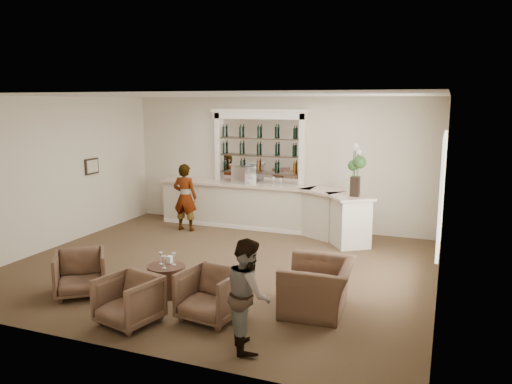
{
  "coord_description": "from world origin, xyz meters",
  "views": [
    {
      "loc": [
        4.04,
        -8.48,
        3.19
      ],
      "look_at": [
        0.4,
        0.9,
        1.36
      ],
      "focal_mm": 35.0,
      "sensor_mm": 36.0,
      "label": 1
    }
  ],
  "objects_px": {
    "armchair_far": "(318,286)",
    "espresso_machine": "(244,175)",
    "armchair_center": "(129,300)",
    "bar_counter": "(265,207)",
    "guest": "(248,294)",
    "armchair_left": "(80,273)",
    "armchair_right": "(211,294)",
    "cocktail_table": "(167,280)",
    "sommelier": "(185,197)",
    "flower_vase": "(356,167)"
  },
  "relations": [
    {
      "from": "armchair_far",
      "to": "espresso_machine",
      "type": "distance_m",
      "value": 5.48
    },
    {
      "from": "armchair_center",
      "to": "armchair_far",
      "type": "xyz_separation_m",
      "value": [
        2.43,
        1.45,
        0.03
      ]
    },
    {
      "from": "bar_counter",
      "to": "guest",
      "type": "distance_m",
      "value": 6.12
    },
    {
      "from": "bar_counter",
      "to": "armchair_left",
      "type": "relative_size",
      "value": 6.99
    },
    {
      "from": "guest",
      "to": "armchair_far",
      "type": "relative_size",
      "value": 1.23
    },
    {
      "from": "armchair_left",
      "to": "armchair_right",
      "type": "height_order",
      "value": "armchair_right"
    },
    {
      "from": "armchair_right",
      "to": "guest",
      "type": "bearing_deg",
      "value": -27.81
    },
    {
      "from": "armchair_right",
      "to": "cocktail_table",
      "type": "bearing_deg",
      "value": 159.41
    },
    {
      "from": "guest",
      "to": "bar_counter",
      "type": "bearing_deg",
      "value": -12.4
    },
    {
      "from": "sommelier",
      "to": "armchair_far",
      "type": "relative_size",
      "value": 1.41
    },
    {
      "from": "armchair_right",
      "to": "flower_vase",
      "type": "relative_size",
      "value": 0.73
    },
    {
      "from": "sommelier",
      "to": "flower_vase",
      "type": "xyz_separation_m",
      "value": [
        4.18,
        0.11,
        0.94
      ]
    },
    {
      "from": "cocktail_table",
      "to": "guest",
      "type": "height_order",
      "value": "guest"
    },
    {
      "from": "armchair_center",
      "to": "armchair_far",
      "type": "distance_m",
      "value": 2.83
    },
    {
      "from": "armchair_center",
      "to": "bar_counter",
      "type": "bearing_deg",
      "value": 103.68
    },
    {
      "from": "espresso_machine",
      "to": "flower_vase",
      "type": "xyz_separation_m",
      "value": [
        2.95,
        -0.74,
        0.43
      ]
    },
    {
      "from": "armchair_left",
      "to": "flower_vase",
      "type": "relative_size",
      "value": 0.71
    },
    {
      "from": "armchair_left",
      "to": "espresso_machine",
      "type": "distance_m",
      "value": 5.39
    },
    {
      "from": "guest",
      "to": "armchair_right",
      "type": "xyz_separation_m",
      "value": [
        -0.84,
        0.6,
        -0.35
      ]
    },
    {
      "from": "armchair_right",
      "to": "armchair_far",
      "type": "distance_m",
      "value": 1.65
    },
    {
      "from": "guest",
      "to": "cocktail_table",
      "type": "bearing_deg",
      "value": 28.11
    },
    {
      "from": "armchair_left",
      "to": "armchair_far",
      "type": "distance_m",
      "value": 3.93
    },
    {
      "from": "bar_counter",
      "to": "flower_vase",
      "type": "bearing_deg",
      "value": -15.74
    },
    {
      "from": "sommelier",
      "to": "armchair_far",
      "type": "height_order",
      "value": "sommelier"
    },
    {
      "from": "armchair_far",
      "to": "espresso_machine",
      "type": "relative_size",
      "value": 2.44
    },
    {
      "from": "cocktail_table",
      "to": "armchair_right",
      "type": "distance_m",
      "value": 1.28
    },
    {
      "from": "armchair_center",
      "to": "armchair_right",
      "type": "distance_m",
      "value": 1.18
    },
    {
      "from": "bar_counter",
      "to": "armchair_far",
      "type": "height_order",
      "value": "bar_counter"
    },
    {
      "from": "armchair_far",
      "to": "flower_vase",
      "type": "relative_size",
      "value": 1.04
    },
    {
      "from": "espresso_machine",
      "to": "armchair_right",
      "type": "bearing_deg",
      "value": -51.96
    },
    {
      "from": "guest",
      "to": "flower_vase",
      "type": "xyz_separation_m",
      "value": [
        0.44,
        5.16,
        1.05
      ]
    },
    {
      "from": "sommelier",
      "to": "armchair_left",
      "type": "distance_m",
      "value": 4.44
    },
    {
      "from": "bar_counter",
      "to": "guest",
      "type": "bearing_deg",
      "value": -71.94
    },
    {
      "from": "armchair_right",
      "to": "bar_counter",
      "type": "bearing_deg",
      "value": 109.07
    },
    {
      "from": "sommelier",
      "to": "armchair_left",
      "type": "relative_size",
      "value": 2.06
    },
    {
      "from": "cocktail_table",
      "to": "armchair_right",
      "type": "bearing_deg",
      "value": -28.2
    },
    {
      "from": "armchair_right",
      "to": "sommelier",
      "type": "bearing_deg",
      "value": 130.77
    },
    {
      "from": "guest",
      "to": "armchair_center",
      "type": "distance_m",
      "value": 1.91
    },
    {
      "from": "bar_counter",
      "to": "espresso_machine",
      "type": "xyz_separation_m",
      "value": [
        -0.62,
        0.08,
        0.78
      ]
    },
    {
      "from": "espresso_machine",
      "to": "armchair_left",
      "type": "bearing_deg",
      "value": -77.85
    },
    {
      "from": "bar_counter",
      "to": "cocktail_table",
      "type": "relative_size",
      "value": 9.04
    },
    {
      "from": "armchair_left",
      "to": "cocktail_table",
      "type": "bearing_deg",
      "value": -15.58
    },
    {
      "from": "armchair_center",
      "to": "armchair_far",
      "type": "bearing_deg",
      "value": 44.27
    },
    {
      "from": "bar_counter",
      "to": "espresso_machine",
      "type": "bearing_deg",
      "value": 172.37
    },
    {
      "from": "armchair_left",
      "to": "armchair_center",
      "type": "relative_size",
      "value": 1.03
    },
    {
      "from": "bar_counter",
      "to": "cocktail_table",
      "type": "bearing_deg",
      "value": -90.76
    },
    {
      "from": "guest",
      "to": "armchair_center",
      "type": "bearing_deg",
      "value": 59.1
    },
    {
      "from": "armchair_far",
      "to": "flower_vase",
      "type": "xyz_separation_m",
      "value": [
        -0.13,
        3.69,
        1.4
      ]
    },
    {
      "from": "guest",
      "to": "armchair_far",
      "type": "xyz_separation_m",
      "value": [
        0.56,
        1.47,
        -0.35
      ]
    },
    {
      "from": "armchair_left",
      "to": "armchair_far",
      "type": "xyz_separation_m",
      "value": [
        3.85,
        0.81,
        0.02
      ]
    }
  ]
}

